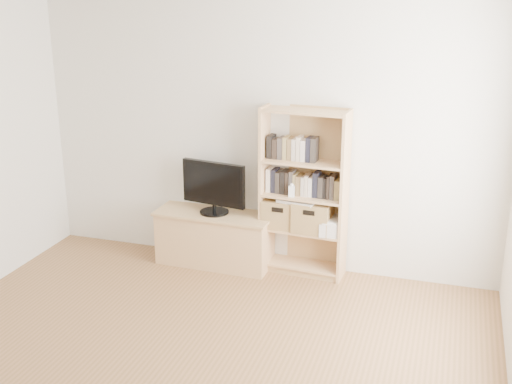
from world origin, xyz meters
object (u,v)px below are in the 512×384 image
at_px(bookshelf, 304,193).
at_px(television, 214,188).
at_px(basket_left, 281,213).
at_px(tv_stand, 215,239).
at_px(baby_monitor, 292,191).
at_px(laptop, 299,200).
at_px(basket_right, 313,216).

xyz_separation_m(bookshelf, television, (-0.87, -0.07, -0.01)).
xyz_separation_m(bookshelf, basket_left, (-0.21, 0.01, -0.22)).
bearing_deg(tv_stand, television, 1.44).
bearing_deg(baby_monitor, basket_left, 134.83).
bearing_deg(laptop, bookshelf, 13.33).
relative_size(bookshelf, basket_right, 4.62).
height_order(bookshelf, basket_left, bookshelf).
distance_m(television, basket_right, 0.99).
distance_m(television, laptop, 0.83).
bearing_deg(basket_left, basket_right, -2.95).
bearing_deg(baby_monitor, laptop, 50.48).
distance_m(television, basket_left, 0.70).
xyz_separation_m(bookshelf, basket_right, (0.10, -0.01, -0.21)).
bearing_deg(laptop, television, -165.67).
xyz_separation_m(bookshelf, laptop, (-0.04, -0.00, -0.07)).
distance_m(bookshelf, basket_right, 0.24).
relative_size(basket_left, basket_right, 0.95).
height_order(baby_monitor, laptop, baby_monitor).
height_order(bookshelf, laptop, bookshelf).
bearing_deg(baby_monitor, tv_stand, 171.41).
height_order(television, basket_right, television).
bearing_deg(basket_right, baby_monitor, -155.81).
distance_m(tv_stand, bookshelf, 1.03).
xyz_separation_m(tv_stand, basket_right, (0.97, 0.06, 0.33)).
relative_size(tv_stand, laptop, 3.12).
bearing_deg(basket_left, bookshelf, -1.75).
bearing_deg(basket_right, basket_left, 179.84).
distance_m(tv_stand, baby_monitor, 0.97).
distance_m(basket_right, laptop, 0.20).
xyz_separation_m(tv_stand, baby_monitor, (0.78, -0.02, 0.58)).
relative_size(television, laptop, 1.84).
relative_size(tv_stand, bookshelf, 0.70).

